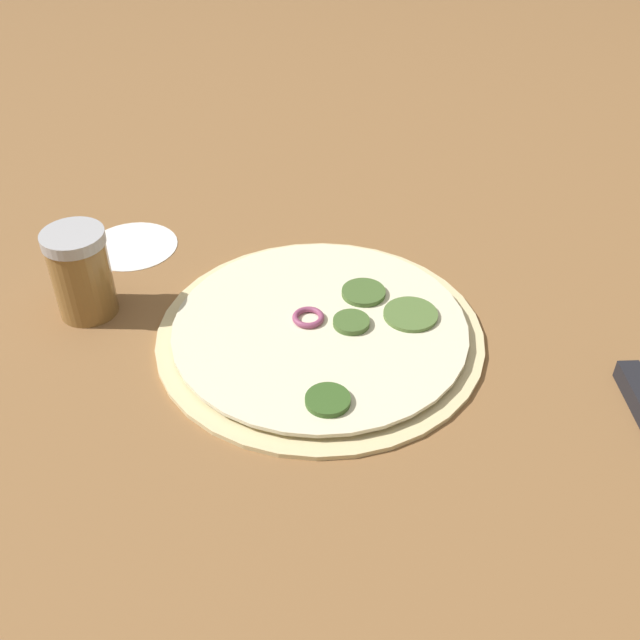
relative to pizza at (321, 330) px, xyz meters
The scene contains 4 objects.
ground_plane 0.01m from the pizza, 60.23° to the right, with size 3.00×3.00×0.00m, color olive.
pizza is the anchor object (origin of this frame).
spice_jar 0.24m from the pizza, 64.96° to the right, with size 0.06×0.06×0.09m.
flour_patch 0.27m from the pizza, 91.76° to the right, with size 0.10×0.10×0.00m.
Camera 1 is at (0.46, 0.32, 0.47)m, focal length 42.00 mm.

